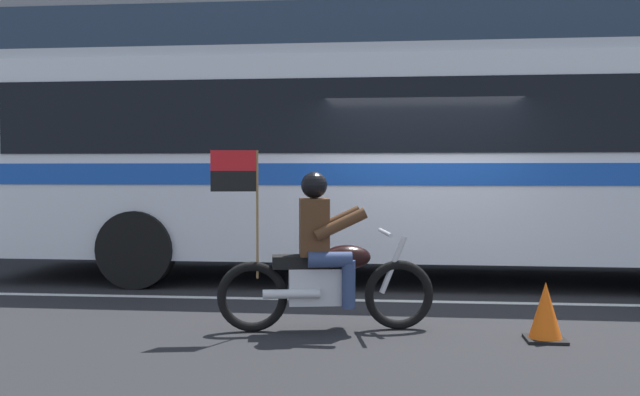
{
  "coord_description": "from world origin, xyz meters",
  "views": [
    {
      "loc": [
        -0.39,
        -9.23,
        1.58
      ],
      "look_at": [
        -1.24,
        -0.78,
        1.25
      ],
      "focal_mm": 40.23,
      "sensor_mm": 36.0,
      "label": 1
    }
  ],
  "objects": [
    {
      "name": "motorcycle_with_rider",
      "position": [
        -1.05,
        -2.26,
        0.67
      ],
      "size": [
        2.17,
        0.73,
        1.78
      ],
      "color": "black",
      "rests_on": "ground_plane"
    },
    {
      "name": "transit_bus",
      "position": [
        0.02,
        1.19,
        1.88
      ],
      "size": [
        12.33,
        2.72,
        3.22
      ],
      "color": "silver",
      "rests_on": "ground_plane"
    },
    {
      "name": "traffic_cone",
      "position": [
        1.03,
        -2.48,
        0.26
      ],
      "size": [
        0.36,
        0.36,
        0.55
      ],
      "color": "#EA590F",
      "rests_on": "ground_plane"
    },
    {
      "name": "lane_center_stripe",
      "position": [
        0.0,
        -0.6,
        0.0
      ],
      "size": [
        26.6,
        0.14,
        0.01
      ],
      "primitive_type": "cube",
      "color": "silver",
      "rests_on": "ground_plane"
    },
    {
      "name": "sidewalk_curb",
      "position": [
        0.0,
        5.1,
        0.07
      ],
      "size": [
        28.0,
        3.8,
        0.15
      ],
      "primitive_type": "cube",
      "color": "gray",
      "rests_on": "ground_plane"
    },
    {
      "name": "ground_plane",
      "position": [
        0.0,
        0.0,
        0.0
      ],
      "size": [
        60.0,
        60.0,
        0.0
      ],
      "primitive_type": "plane",
      "color": "black"
    }
  ]
}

